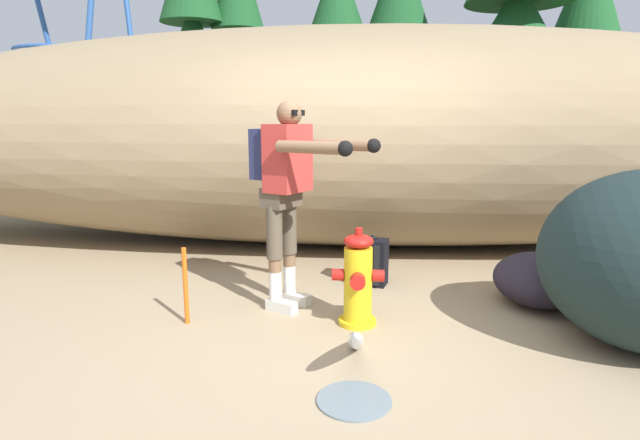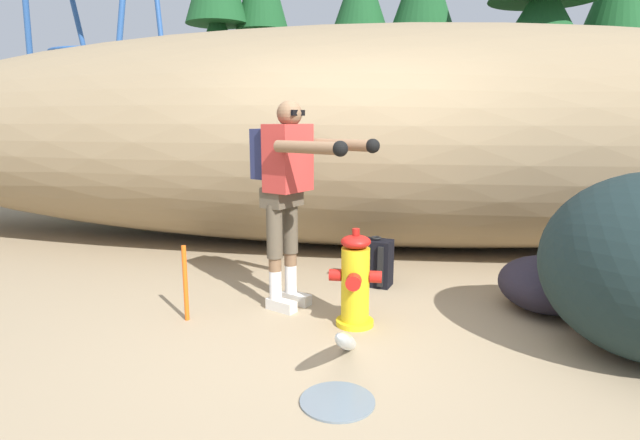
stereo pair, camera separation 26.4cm
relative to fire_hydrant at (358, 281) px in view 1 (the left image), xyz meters
name	(u,v)px [view 1 (the left image)]	position (x,y,z in m)	size (l,w,h in m)	color
ground_plane	(334,342)	(-0.16, -0.30, -0.37)	(56.00, 56.00, 0.04)	#998466
dirt_embankment	(349,138)	(-0.16, 2.71, 0.97)	(14.28, 3.20, 2.63)	#897556
fire_hydrant	(358,281)	(0.00, 0.00, 0.00)	(0.39, 0.34, 0.75)	gold
hydrant_water_jet	(356,350)	(0.00, -0.71, -0.23)	(0.42, 1.19, 0.58)	silver
utility_worker	(288,179)	(-0.57, 0.30, 0.73)	(1.04, 0.79, 1.69)	beige
spare_backpack	(371,262)	(0.11, 0.99, -0.13)	(0.34, 0.33, 0.47)	black
boulder_small	(540,280)	(1.52, 0.55, -0.13)	(0.75, 0.80, 0.44)	#25212D
pine_tree_far_left	(193,41)	(-3.82, 7.94, 2.90)	(2.17, 2.17, 5.80)	#47331E
pine_tree_left	(238,47)	(-2.91, 8.39, 2.81)	(1.87, 1.87, 5.75)	#47331E
pine_tree_center	(337,58)	(-0.60, 7.68, 2.48)	(2.03, 2.03, 4.99)	#47331E
pine_tree_right	(397,60)	(0.68, 7.70, 2.41)	(2.27, 2.27, 5.19)	#47331E
pine_tree_far_right	(517,25)	(2.63, 5.97, 2.80)	(2.83, 2.83, 5.58)	#47331E
survey_stake	(186,286)	(-1.31, -0.10, -0.05)	(0.04, 0.04, 0.60)	#E55914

